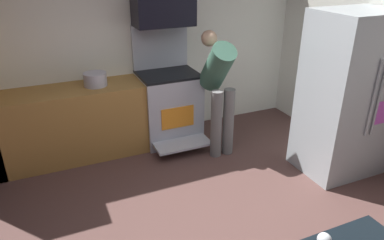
{
  "coord_description": "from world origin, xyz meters",
  "views": [
    {
      "loc": [
        -1.04,
        -2.25,
        2.33
      ],
      "look_at": [
        0.07,
        0.3,
        1.05
      ],
      "focal_mm": 33.3,
      "sensor_mm": 36.0,
      "label": 1
    }
  ],
  "objects_px": {
    "refrigerator": "(347,95)",
    "stock_pot": "(95,79)",
    "microwave": "(163,11)",
    "person_cook": "(218,85)",
    "oven_range": "(169,104)"
  },
  "relations": [
    {
      "from": "oven_range",
      "to": "microwave",
      "type": "distance_m",
      "value": 1.21
    },
    {
      "from": "oven_range",
      "to": "microwave",
      "type": "xyz_separation_m",
      "value": [
        0.0,
        0.09,
        1.21
      ]
    },
    {
      "from": "refrigerator",
      "to": "person_cook",
      "type": "bearing_deg",
      "value": 139.27
    },
    {
      "from": "oven_range",
      "to": "microwave",
      "type": "height_order",
      "value": "microwave"
    },
    {
      "from": "refrigerator",
      "to": "stock_pot",
      "type": "height_order",
      "value": "refrigerator"
    },
    {
      "from": "refrigerator",
      "to": "person_cook",
      "type": "distance_m",
      "value": 1.47
    },
    {
      "from": "person_cook",
      "to": "microwave",
      "type": "bearing_deg",
      "value": 125.7
    },
    {
      "from": "refrigerator",
      "to": "person_cook",
      "type": "relative_size",
      "value": 1.22
    },
    {
      "from": "person_cook",
      "to": "stock_pot",
      "type": "xyz_separation_m",
      "value": [
        -1.39,
        0.56,
        0.08
      ]
    },
    {
      "from": "oven_range",
      "to": "microwave",
      "type": "relative_size",
      "value": 2.08
    },
    {
      "from": "microwave",
      "to": "refrigerator",
      "type": "xyz_separation_m",
      "value": [
        1.57,
        -1.6,
        -0.8
      ]
    },
    {
      "from": "person_cook",
      "to": "stock_pot",
      "type": "relative_size",
      "value": 5.47
    },
    {
      "from": "microwave",
      "to": "person_cook",
      "type": "height_order",
      "value": "microwave"
    },
    {
      "from": "refrigerator",
      "to": "stock_pot",
      "type": "bearing_deg",
      "value": 148.72
    },
    {
      "from": "oven_range",
      "to": "stock_pot",
      "type": "distance_m",
      "value": 1.04
    }
  ]
}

